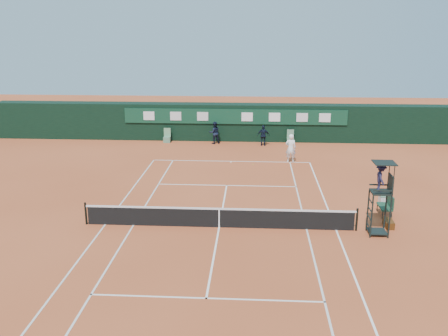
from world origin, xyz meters
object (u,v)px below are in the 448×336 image
at_px(tennis_net, 219,217).
at_px(player_bench, 387,204).
at_px(umpire_chair, 381,183).
at_px(cooler, 385,201).
at_px(player, 291,148).

bearing_deg(tennis_net, player_bench, 14.01).
xyz_separation_m(tennis_net, umpire_chair, (7.26, -0.38, 1.95)).
relative_size(tennis_net, umpire_chair, 3.77).
height_order(player_bench, cooler, player_bench).
distance_m(player_bench, cooler, 1.29).
bearing_deg(cooler, player_bench, -99.21).
bearing_deg(cooler, tennis_net, -158.68).
distance_m(player_bench, player, 10.70).
xyz_separation_m(player_bench, player, (-4.16, 9.85, 0.41)).
distance_m(umpire_chair, player, 12.77).
distance_m(umpire_chair, cooler, 4.44).
xyz_separation_m(tennis_net, cooler, (8.50, 3.32, -0.18)).
bearing_deg(umpire_chair, cooler, 71.47).
height_order(umpire_chair, player, umpire_chair).
xyz_separation_m(player_bench, cooler, (0.20, 1.25, -0.27)).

